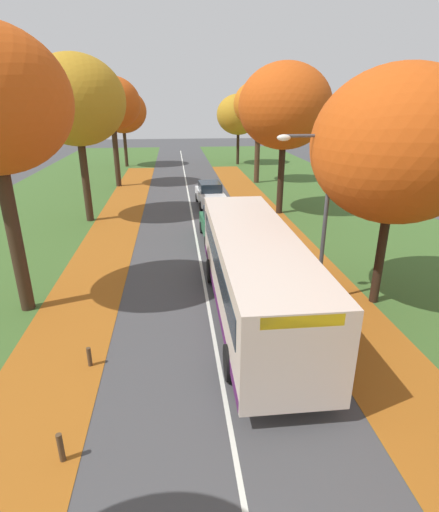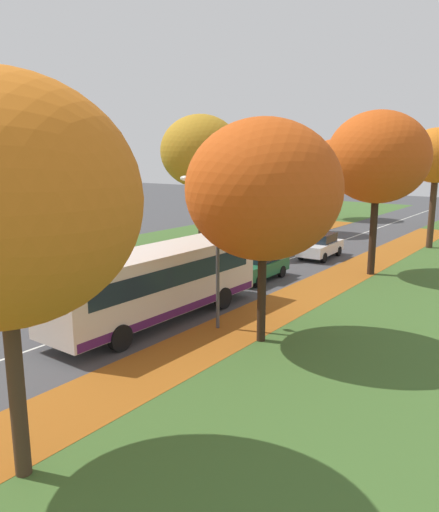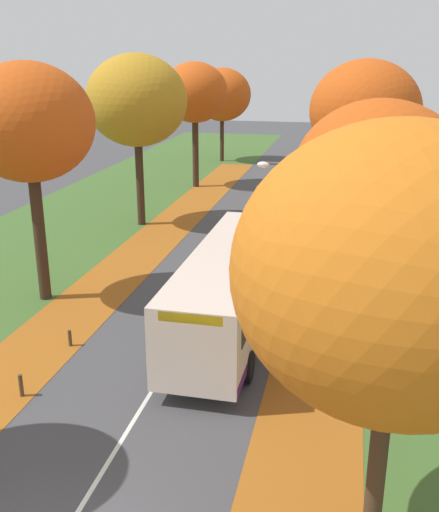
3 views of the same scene
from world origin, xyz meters
name	(u,v)px [view 2 (image 2 of 3)]	position (x,y,z in m)	size (l,w,h in m)	color
grass_verge_left	(137,254)	(-9.20, 20.00, 0.00)	(12.00, 90.00, 0.01)	#3D6028
leaf_litter_left	(117,282)	(-4.60, 14.00, 0.01)	(2.80, 60.00, 0.00)	#9E5619
grass_verge_right	(413,300)	(9.20, 20.00, 0.00)	(12.00, 90.00, 0.01)	#3D6028
leaf_litter_right	(263,314)	(4.60, 14.00, 0.01)	(2.80, 60.00, 0.00)	#9E5619
road_centre_line	(249,273)	(0.00, 20.00, 0.00)	(0.12, 80.00, 0.01)	silver
tree_left_near	(60,152)	(-6.40, 12.22, 6.89)	(4.85, 4.85, 9.12)	#382619
tree_left_mid	(201,152)	(-6.32, 23.51, 6.90)	(5.48, 5.48, 9.40)	#382619
tree_left_far	(283,155)	(-5.86, 34.19, 6.69)	(4.66, 4.66, 8.83)	#382619
tree_left_distant	(333,162)	(-6.32, 45.47, 5.87)	(5.13, 5.13, 8.20)	#382619
tree_right_nearest	(0,201)	(6.07, 1.63, 5.92)	(5.53, 5.53, 8.42)	#422D1E
tree_right_near	(263,190)	(6.10, 11.37, 5.56)	(5.51, 5.51, 8.05)	black
tree_right_mid	(378,158)	(5.74, 23.93, 6.58)	(5.60, 5.60, 9.12)	black
tree_right_far	(437,156)	(6.33, 34.49, 6.60)	(4.30, 4.30, 8.59)	#422D1E
bollard_fourth	(39,305)	(-3.58, 8.57, 0.29)	(0.12, 0.12, 0.58)	#4C3823
streetlamp_right	(211,234)	(3.67, 11.51, 3.74)	(1.89, 0.28, 6.00)	#47474C
bus	(158,280)	(1.45, 10.83, 1.70)	(2.73, 10.42, 2.98)	beige
car_green_lead	(258,265)	(1.20, 19.03, 0.81)	(1.87, 4.24, 1.62)	#1E6038
car_white_following	(321,246)	(1.41, 26.48, 0.81)	(1.94, 4.28, 1.62)	silver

